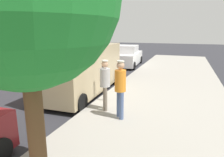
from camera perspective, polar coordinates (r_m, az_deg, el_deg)
ground_plane at (r=8.62m, az=-10.26°, el=-5.84°), size 80.00×80.00×0.00m
sidewalk_slab at (r=7.54m, az=13.63°, el=-8.25°), size 5.00×32.00×0.15m
parking_meter_near at (r=7.67m, az=-2.11°, el=1.13°), size 0.14×0.18×1.52m
pedestrian_in_gray at (r=6.78m, az=-1.98°, el=-0.93°), size 0.34×0.34×1.71m
pedestrian_in_orange at (r=6.12m, az=2.33°, el=-1.98°), size 0.34×0.34×1.79m
parked_van at (r=9.20m, az=-8.40°, el=2.88°), size 2.28×5.26×2.15m
parked_sedan_ahead at (r=16.52m, az=4.16°, el=6.15°), size 2.18×4.50×1.65m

